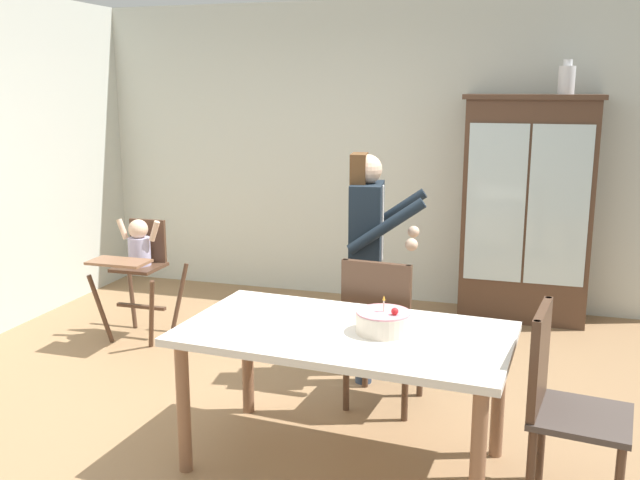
% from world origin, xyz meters
% --- Properties ---
extents(ground_plane, '(6.24, 6.24, 0.00)m').
position_xyz_m(ground_plane, '(0.00, 0.00, 0.00)').
color(ground_plane, '#93704C').
extents(wall_back, '(5.32, 0.06, 2.70)m').
position_xyz_m(wall_back, '(0.00, 2.63, 1.35)').
color(wall_back, silver).
rests_on(wall_back, ground_plane).
extents(china_cabinet, '(1.09, 0.48, 1.89)m').
position_xyz_m(china_cabinet, '(1.40, 2.37, 0.95)').
color(china_cabinet, '#4C3323').
rests_on(china_cabinet, ground_plane).
extents(ceramic_vase, '(0.13, 0.13, 0.27)m').
position_xyz_m(ceramic_vase, '(1.64, 2.37, 2.01)').
color(ceramic_vase, white).
rests_on(ceramic_vase, china_cabinet).
extents(high_chair_with_toddler, '(0.58, 0.68, 0.95)m').
position_xyz_m(high_chair_with_toddler, '(-1.46, 0.99, 0.65)').
color(high_chair_with_toddler, '#4C3323').
rests_on(high_chair_with_toddler, ground_plane).
extents(adult_person, '(0.55, 0.53, 1.53)m').
position_xyz_m(adult_person, '(0.42, 0.73, 0.97)').
color(adult_person, '#33425B').
rests_on(adult_person, ground_plane).
extents(dining_table, '(1.72, 1.02, 0.74)m').
position_xyz_m(dining_table, '(0.56, -0.40, 0.65)').
color(dining_table, silver).
rests_on(dining_table, ground_plane).
extents(birthday_cake, '(0.28, 0.28, 0.19)m').
position_xyz_m(birthday_cake, '(0.76, -0.37, 0.79)').
color(birthday_cake, beige).
rests_on(birthday_cake, dining_table).
extents(dining_chair_far_side, '(0.48, 0.48, 0.96)m').
position_xyz_m(dining_chair_far_side, '(0.61, 0.27, 0.56)').
color(dining_chair_far_side, '#4C3323').
rests_on(dining_chair_far_side, ground_plane).
extents(dining_chair_right_end, '(0.49, 0.49, 0.96)m').
position_xyz_m(dining_chair_right_end, '(1.61, -0.46, 0.56)').
color(dining_chair_right_end, '#4C3323').
rests_on(dining_chair_right_end, ground_plane).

